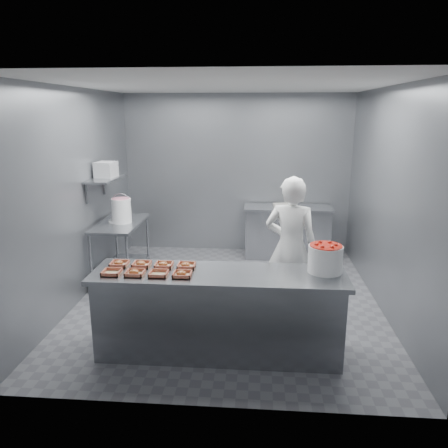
{
  "coord_description": "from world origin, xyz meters",
  "views": [
    {
      "loc": [
        0.39,
        -5.51,
        2.49
      ],
      "look_at": [
        -0.04,
        -0.2,
        1.11
      ],
      "focal_mm": 35.0,
      "sensor_mm": 36.0,
      "label": 1
    }
  ],
  "objects": [
    {
      "name": "wall_left",
      "position": [
        -2.0,
        0.0,
        1.4
      ],
      "size": [
        0.04,
        4.5,
        2.8
      ],
      "primitive_type": "cube",
      "color": "slate",
      "rests_on": "ground"
    },
    {
      "name": "strawberry_tub",
      "position": [
        1.08,
        -1.24,
        1.05
      ],
      "size": [
        0.35,
        0.35,
        0.29
      ],
      "color": "white",
      "rests_on": "service_counter"
    },
    {
      "name": "tray_2",
      "position": [
        -0.59,
        -1.48,
        0.92
      ],
      "size": [
        0.19,
        0.18,
        0.04
      ],
      "color": "tan",
      "rests_on": "service_counter"
    },
    {
      "name": "tray_7",
      "position": [
        -0.35,
        -1.22,
        0.92
      ],
      "size": [
        0.19,
        0.18,
        0.06
      ],
      "color": "tan",
      "rests_on": "service_counter"
    },
    {
      "name": "floor",
      "position": [
        0.0,
        0.0,
        0.0
      ],
      "size": [
        4.5,
        4.5,
        0.0
      ],
      "primitive_type": "plane",
      "color": "#4C4C51",
      "rests_on": "ground"
    },
    {
      "name": "service_counter",
      "position": [
        0.0,
        -1.35,
        0.45
      ],
      "size": [
        2.6,
        0.7,
        0.9
      ],
      "color": "slate",
      "rests_on": "ground"
    },
    {
      "name": "paper_stack",
      "position": [
        0.81,
        1.9,
        0.92
      ],
      "size": [
        0.32,
        0.25,
        0.05
      ],
      "primitive_type": "cube",
      "rotation": [
        0.0,
        0.0,
        0.1
      ],
      "color": "silver",
      "rests_on": "back_counter"
    },
    {
      "name": "wall_back",
      "position": [
        0.0,
        2.25,
        1.4
      ],
      "size": [
        4.0,
        0.04,
        2.8
      ],
      "primitive_type": "cube",
      "color": "slate",
      "rests_on": "ground"
    },
    {
      "name": "tray_5",
      "position": [
        -0.83,
        -1.22,
        0.92
      ],
      "size": [
        0.19,
        0.18,
        0.06
      ],
      "color": "tan",
      "rests_on": "service_counter"
    },
    {
      "name": "bucket_lid",
      "position": [
        -1.68,
        0.64,
        0.91
      ],
      "size": [
        0.31,
        0.31,
        0.02
      ],
      "primitive_type": "cylinder",
      "rotation": [
        0.0,
        0.0,
        0.0
      ],
      "color": "white",
      "rests_on": "prep_table"
    },
    {
      "name": "tray_1",
      "position": [
        -0.83,
        -1.48,
        0.92
      ],
      "size": [
        0.19,
        0.18,
        0.06
      ],
      "color": "tan",
      "rests_on": "service_counter"
    },
    {
      "name": "worker",
      "position": [
        0.8,
        -0.36,
        0.88
      ],
      "size": [
        0.72,
        0.57,
        1.76
      ],
      "primitive_type": "imported",
      "rotation": [
        0.0,
        0.0,
        2.89
      ],
      "color": "white",
      "rests_on": "ground"
    },
    {
      "name": "wall_right",
      "position": [
        2.0,
        0.0,
        1.4
      ],
      "size": [
        0.04,
        4.5,
        2.8
      ],
      "primitive_type": "cube",
      "color": "slate",
      "rests_on": "ground"
    },
    {
      "name": "tray_4",
      "position": [
        -1.07,
        -1.22,
        0.92
      ],
      "size": [
        0.19,
        0.18,
        0.06
      ],
      "color": "tan",
      "rests_on": "service_counter"
    },
    {
      "name": "wall_shelf",
      "position": [
        -1.82,
        0.6,
        1.55
      ],
      "size": [
        0.35,
        0.9,
        0.03
      ],
      "primitive_type": "cube",
      "color": "slate",
      "rests_on": "wall_left"
    },
    {
      "name": "tray_6",
      "position": [
        -0.59,
        -1.22,
        0.92
      ],
      "size": [
        0.19,
        0.18,
        0.06
      ],
      "color": "tan",
      "rests_on": "service_counter"
    },
    {
      "name": "prep_table",
      "position": [
        -1.65,
        0.6,
        0.59
      ],
      "size": [
        0.6,
        1.2,
        0.9
      ],
      "color": "slate",
      "rests_on": "ground"
    },
    {
      "name": "rag",
      "position": [
        -1.74,
        0.85,
        0.91
      ],
      "size": [
        0.15,
        0.14,
        0.02
      ],
      "primitive_type": "cube",
      "rotation": [
        0.0,
        0.0,
        0.27
      ],
      "color": "#CCB28C",
      "rests_on": "prep_table"
    },
    {
      "name": "back_counter",
      "position": [
        0.9,
        1.9,
        0.45
      ],
      "size": [
        1.5,
        0.6,
        0.9
      ],
      "color": "slate",
      "rests_on": "ground"
    },
    {
      "name": "glaze_bucket",
      "position": [
        -1.61,
        0.59,
        1.09
      ],
      "size": [
        0.3,
        0.28,
        0.44
      ],
      "color": "white",
      "rests_on": "prep_table"
    },
    {
      "name": "appliance",
      "position": [
        -1.82,
        0.64,
        1.68
      ],
      "size": [
        0.29,
        0.32,
        0.22
      ],
      "primitive_type": "cube",
      "rotation": [
        0.0,
        0.0,
        -0.1
      ],
      "color": "gray",
      "rests_on": "wall_shelf"
    },
    {
      "name": "tray_3",
      "position": [
        -0.35,
        -1.48,
        0.92
      ],
      "size": [
        0.19,
        0.18,
        0.06
      ],
      "color": "tan",
      "rests_on": "service_counter"
    },
    {
      "name": "ceiling",
      "position": [
        0.0,
        0.0,
        2.8
      ],
      "size": [
        4.5,
        4.5,
        0.0
      ],
      "primitive_type": "plane",
      "rotation": [
        3.14,
        0.0,
        0.0
      ],
      "color": "white",
      "rests_on": "wall_back"
    },
    {
      "name": "tray_0",
      "position": [
        -1.07,
        -1.48,
        0.92
      ],
      "size": [
        0.19,
        0.18,
        0.04
      ],
      "color": "tan",
      "rests_on": "service_counter"
    }
  ]
}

